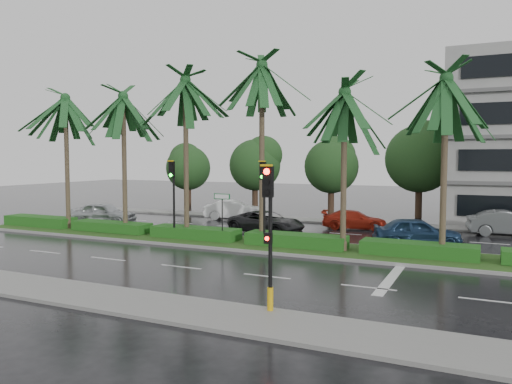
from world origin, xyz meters
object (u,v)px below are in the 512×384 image
at_px(signal_near, 269,232).
at_px(car_white, 234,210).
at_px(signal_median_left, 173,188).
at_px(street_sign, 222,205).
at_px(car_grey, 508,223).
at_px(car_silver, 104,213).
at_px(car_red, 354,220).
at_px(car_darkgrey, 267,222).
at_px(car_blue, 417,232).

relative_size(signal_near, car_white, 0.99).
bearing_deg(signal_median_left, street_sign, 3.47).
bearing_deg(car_grey, signal_near, 151.07).
distance_m(signal_near, street_sign, 12.11).
distance_m(car_silver, car_red, 17.24).
bearing_deg(car_darkgrey, car_silver, 106.45).
distance_m(car_silver, car_blue, 20.99).
distance_m(signal_near, car_darkgrey, 16.14).
xyz_separation_m(car_silver, car_grey, (25.49, 6.07, -0.01)).
distance_m(signal_median_left, car_white, 10.54).
xyz_separation_m(street_sign, car_grey, (14.00, 9.83, -1.37)).
xyz_separation_m(street_sign, car_white, (-4.50, 10.00, -1.40)).
bearing_deg(signal_near, car_darkgrey, 113.92).
height_order(street_sign, car_grey, street_sign).
height_order(street_sign, car_red, street_sign).
relative_size(street_sign, car_silver, 0.58).
height_order(car_silver, car_red, car_silver).
bearing_deg(car_grey, car_blue, 133.50).
height_order(car_white, car_darkgrey, car_white).
xyz_separation_m(car_white, car_darkgrey, (5.00, -5.21, -0.05)).
bearing_deg(car_silver, car_darkgrey, -96.58).
bearing_deg(car_white, car_grey, -110.02).
distance_m(signal_median_left, car_red, 12.25).
relative_size(signal_near, car_red, 1.04).
bearing_deg(car_darkgrey, car_blue, -84.15).
xyz_separation_m(car_darkgrey, car_red, (4.50, 4.00, -0.07)).
relative_size(car_white, car_blue, 0.98).
relative_size(street_sign, car_darkgrey, 0.53).
height_order(car_silver, car_blue, car_silver).
xyz_separation_m(signal_near, car_blue, (2.50, 13.76, -1.74)).
distance_m(street_sign, car_grey, 17.16).
bearing_deg(signal_near, street_sign, 125.34).
height_order(signal_near, car_blue, signal_near).
relative_size(signal_median_left, street_sign, 1.68).
xyz_separation_m(car_red, car_blue, (4.50, -4.90, 0.16)).
xyz_separation_m(car_silver, car_white, (6.99, 6.24, -0.04)).
relative_size(signal_near, street_sign, 1.68).
bearing_deg(car_silver, signal_median_left, -126.37).
bearing_deg(street_sign, car_grey, 35.07).
distance_m(signal_median_left, street_sign, 3.13).
bearing_deg(car_grey, car_red, 87.26).
bearing_deg(car_silver, car_grey, -88.08).
bearing_deg(car_red, car_silver, 96.00).
bearing_deg(car_white, car_darkgrey, -155.69).
distance_m(car_white, car_red, 9.58).
distance_m(signal_near, car_blue, 14.09).
height_order(signal_near, car_silver, signal_near).
xyz_separation_m(street_sign, car_blue, (9.50, 3.89, -1.36)).
xyz_separation_m(car_darkgrey, car_blue, (9.00, -0.90, 0.09)).
distance_m(street_sign, car_silver, 12.17).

